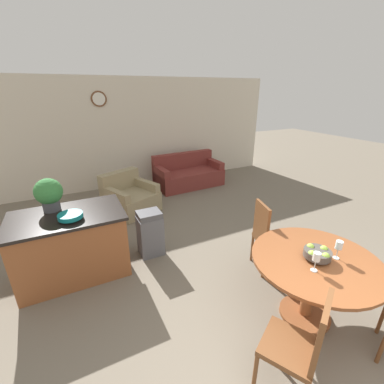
{
  "coord_description": "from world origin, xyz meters",
  "views": [
    {
      "loc": [
        -1.56,
        -0.41,
        2.41
      ],
      "look_at": [
        0.02,
        2.78,
        0.98
      ],
      "focal_mm": 24.0,
      "sensor_mm": 36.0,
      "label": 1
    }
  ],
  "objects_px": {
    "kitchen_island": "(72,245)",
    "teal_bowl": "(70,216)",
    "dining_table": "(313,273)",
    "potted_plant": "(49,193)",
    "wine_glass_left": "(317,258)",
    "wine_glass_right": "(339,246)",
    "armchair": "(130,198)",
    "couch": "(188,175)",
    "dining_chair_near_left": "(301,343)",
    "dining_chair_far_side": "(267,234)",
    "trash_bin": "(150,233)",
    "fruit_bowl": "(317,253)"
  },
  "relations": [
    {
      "from": "kitchen_island",
      "to": "teal_bowl",
      "type": "distance_m",
      "value": 0.53
    },
    {
      "from": "dining_table",
      "to": "potted_plant",
      "type": "bearing_deg",
      "value": 138.05
    },
    {
      "from": "teal_bowl",
      "to": "wine_glass_left",
      "type": "bearing_deg",
      "value": -42.87
    },
    {
      "from": "wine_glass_right",
      "to": "armchair",
      "type": "xyz_separation_m",
      "value": [
        -1.29,
        3.72,
        -0.65
      ]
    },
    {
      "from": "kitchen_island",
      "to": "teal_bowl",
      "type": "relative_size",
      "value": 4.81
    },
    {
      "from": "dining_table",
      "to": "couch",
      "type": "distance_m",
      "value": 4.52
    },
    {
      "from": "dining_chair_near_left",
      "to": "couch",
      "type": "relative_size",
      "value": 0.57
    },
    {
      "from": "dining_chair_far_side",
      "to": "dining_chair_near_left",
      "type": "bearing_deg",
      "value": -17.22
    },
    {
      "from": "dining_chair_far_side",
      "to": "armchair",
      "type": "height_order",
      "value": "dining_chair_far_side"
    },
    {
      "from": "dining_chair_far_side",
      "to": "wine_glass_right",
      "type": "xyz_separation_m",
      "value": [
        0.04,
        -0.95,
        0.37
      ]
    },
    {
      "from": "dining_chair_near_left",
      "to": "couch",
      "type": "bearing_deg",
      "value": 44.8
    },
    {
      "from": "teal_bowl",
      "to": "armchair",
      "type": "height_order",
      "value": "teal_bowl"
    },
    {
      "from": "dining_table",
      "to": "armchair",
      "type": "xyz_separation_m",
      "value": [
        -1.1,
        3.64,
        -0.33
      ]
    },
    {
      "from": "couch",
      "to": "dining_chair_near_left",
      "type": "bearing_deg",
      "value": -108.39
    },
    {
      "from": "wine_glass_left",
      "to": "couch",
      "type": "distance_m",
      "value": 4.7
    },
    {
      "from": "dining_table",
      "to": "wine_glass_right",
      "type": "relative_size",
      "value": 6.42
    },
    {
      "from": "wine_glass_right",
      "to": "teal_bowl",
      "type": "xyz_separation_m",
      "value": [
        -2.42,
        1.86,
        0.03
      ]
    },
    {
      "from": "trash_bin",
      "to": "armchair",
      "type": "xyz_separation_m",
      "value": [
        0.09,
        1.71,
        -0.08
      ]
    },
    {
      "from": "couch",
      "to": "kitchen_island",
      "type": "bearing_deg",
      "value": -142.3
    },
    {
      "from": "dining_chair_near_left",
      "to": "wine_glass_right",
      "type": "bearing_deg",
      "value": -4.79
    },
    {
      "from": "armchair",
      "to": "dining_table",
      "type": "bearing_deg",
      "value": -96.47
    },
    {
      "from": "dining_chair_near_left",
      "to": "dining_chair_far_side",
      "type": "distance_m",
      "value": 1.64
    },
    {
      "from": "teal_bowl",
      "to": "trash_bin",
      "type": "height_order",
      "value": "teal_bowl"
    },
    {
      "from": "dining_chair_far_side",
      "to": "kitchen_island",
      "type": "distance_m",
      "value": 2.66
    },
    {
      "from": "teal_bowl",
      "to": "couch",
      "type": "xyz_separation_m",
      "value": [
        2.88,
        2.68,
        -0.67
      ]
    },
    {
      "from": "wine_glass_left",
      "to": "teal_bowl",
      "type": "distance_m",
      "value": 2.79
    },
    {
      "from": "dining_table",
      "to": "potted_plant",
      "type": "distance_m",
      "value": 3.31
    },
    {
      "from": "potted_plant",
      "to": "wine_glass_left",
      "type": "bearing_deg",
      "value": -45.57
    },
    {
      "from": "wine_glass_right",
      "to": "armchair",
      "type": "distance_m",
      "value": 4.0
    },
    {
      "from": "potted_plant",
      "to": "trash_bin",
      "type": "height_order",
      "value": "potted_plant"
    },
    {
      "from": "dining_table",
      "to": "kitchen_island",
      "type": "height_order",
      "value": "kitchen_island"
    },
    {
      "from": "dining_chair_far_side",
      "to": "potted_plant",
      "type": "bearing_deg",
      "value": -101.51
    },
    {
      "from": "dining_chair_near_left",
      "to": "wine_glass_left",
      "type": "xyz_separation_m",
      "value": [
        0.55,
        0.39,
        0.37
      ]
    },
    {
      "from": "wine_glass_right",
      "to": "trash_bin",
      "type": "height_order",
      "value": "wine_glass_right"
    },
    {
      "from": "dining_chair_far_side",
      "to": "kitchen_island",
      "type": "relative_size",
      "value": 0.72
    },
    {
      "from": "wine_glass_left",
      "to": "armchair",
      "type": "distance_m",
      "value": 3.93
    },
    {
      "from": "dining_chair_near_left",
      "to": "wine_glass_right",
      "type": "height_order",
      "value": "dining_chair_near_left"
    },
    {
      "from": "couch",
      "to": "trash_bin",
      "type": "bearing_deg",
      "value": -129.0
    },
    {
      "from": "wine_glass_right",
      "to": "wine_glass_left",
      "type": "bearing_deg",
      "value": -174.6
    },
    {
      "from": "fruit_bowl",
      "to": "wine_glass_left",
      "type": "xyz_separation_m",
      "value": [
        -0.18,
        -0.12,
        0.08
      ]
    },
    {
      "from": "dining_table",
      "to": "wine_glass_right",
      "type": "bearing_deg",
      "value": -22.59
    },
    {
      "from": "kitchen_island",
      "to": "teal_bowl",
      "type": "xyz_separation_m",
      "value": [
        0.05,
        -0.17,
        0.5
      ]
    },
    {
      "from": "dining_table",
      "to": "potted_plant",
      "type": "height_order",
      "value": "potted_plant"
    },
    {
      "from": "trash_bin",
      "to": "wine_glass_right",
      "type": "bearing_deg",
      "value": -55.46
    },
    {
      "from": "dining_chair_near_left",
      "to": "fruit_bowl",
      "type": "xyz_separation_m",
      "value": [
        0.73,
        0.51,
        0.29
      ]
    },
    {
      "from": "dining_chair_far_side",
      "to": "wine_glass_left",
      "type": "bearing_deg",
      "value": -3.15
    },
    {
      "from": "fruit_bowl",
      "to": "wine_glass_left",
      "type": "height_order",
      "value": "wine_glass_left"
    },
    {
      "from": "dining_chair_far_side",
      "to": "wine_glass_right",
      "type": "distance_m",
      "value": 1.03
    },
    {
      "from": "wine_glass_left",
      "to": "trash_bin",
      "type": "xyz_separation_m",
      "value": [
        -1.02,
        2.05,
        -0.57
      ]
    },
    {
      "from": "armchair",
      "to": "wine_glass_right",
      "type": "bearing_deg",
      "value": -94.1
    }
  ]
}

